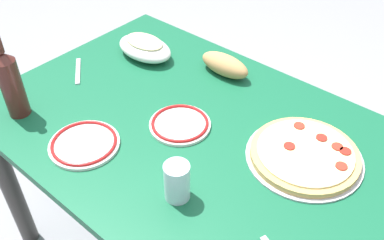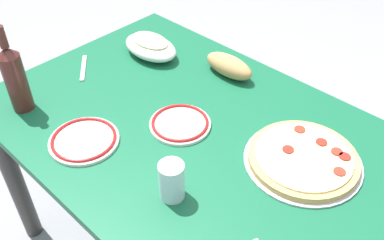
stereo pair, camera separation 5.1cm
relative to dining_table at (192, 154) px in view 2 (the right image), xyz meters
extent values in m
cube|color=#145938|center=(0.00, 0.00, 0.10)|extent=(1.35, 0.91, 0.03)
cylinder|color=#33302D|center=(-0.61, -0.40, -0.27)|extent=(0.07, 0.07, 0.72)
cylinder|color=#33302D|center=(-0.61, 0.40, -0.27)|extent=(0.07, 0.07, 0.72)
cylinder|color=#B7B7BC|center=(0.34, 0.11, 0.12)|extent=(0.34, 0.34, 0.01)
cylinder|color=tan|center=(0.34, 0.11, 0.13)|extent=(0.32, 0.32, 0.02)
cylinder|color=beige|center=(0.34, 0.11, 0.14)|extent=(0.28, 0.28, 0.01)
cylinder|color=maroon|center=(0.43, 0.18, 0.15)|extent=(0.03, 0.03, 0.00)
cylinder|color=maroon|center=(0.29, 0.10, 0.15)|extent=(0.03, 0.03, 0.00)
cylinder|color=#B22D1E|center=(0.45, 0.12, 0.15)|extent=(0.03, 0.03, 0.00)
cylinder|color=#B22D1E|center=(0.40, 0.18, 0.15)|extent=(0.03, 0.03, 0.00)
cylinder|color=maroon|center=(0.35, 0.19, 0.15)|extent=(0.03, 0.03, 0.00)
cylinder|color=#B22D1E|center=(0.27, 0.19, 0.15)|extent=(0.03, 0.03, 0.00)
ellipsoid|color=white|center=(-0.42, 0.20, 0.15)|extent=(0.24, 0.15, 0.07)
ellipsoid|color=#AD2819|center=(-0.42, 0.20, 0.17)|extent=(0.20, 0.12, 0.03)
ellipsoid|color=beige|center=(-0.42, 0.20, 0.18)|extent=(0.17, 0.10, 0.02)
cylinder|color=#471E19|center=(-0.48, -0.32, 0.22)|extent=(0.07, 0.07, 0.20)
cone|color=#471E19|center=(-0.48, -0.32, 0.33)|extent=(0.07, 0.07, 0.03)
cylinder|color=#471E19|center=(-0.48, -0.32, 0.38)|extent=(0.03, 0.03, 0.07)
cylinder|color=silver|center=(0.15, -0.24, 0.17)|extent=(0.07, 0.07, 0.11)
cylinder|color=white|center=(-0.19, -0.28, 0.12)|extent=(0.21, 0.21, 0.01)
torus|color=red|center=(-0.19, -0.28, 0.13)|extent=(0.20, 0.20, 0.01)
cylinder|color=white|center=(-0.03, -0.02, 0.12)|extent=(0.20, 0.20, 0.01)
torus|color=red|center=(-0.03, -0.02, 0.13)|extent=(0.18, 0.18, 0.01)
ellipsoid|color=tan|center=(-0.11, 0.31, 0.16)|extent=(0.20, 0.08, 0.08)
cube|color=#B7B7BC|center=(-0.53, -0.04, 0.12)|extent=(0.14, 0.12, 0.00)
camera|label=1|loc=(0.67, -0.78, 1.02)|focal=40.18mm
camera|label=2|loc=(0.71, -0.74, 1.02)|focal=40.18mm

